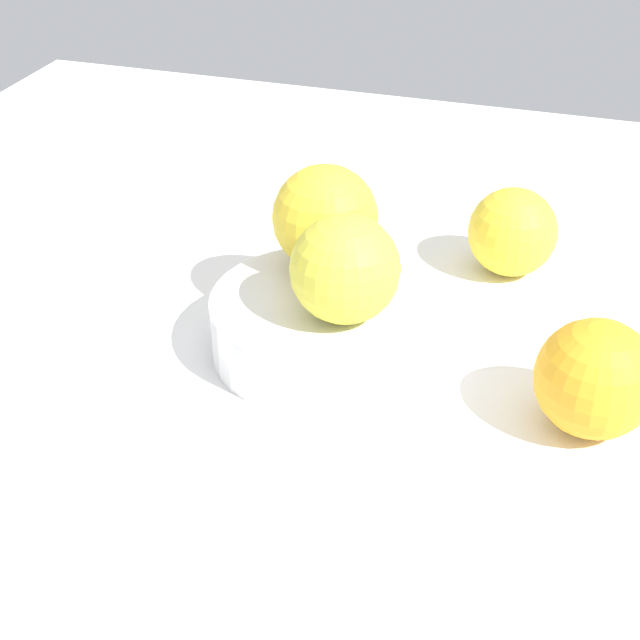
{
  "coord_description": "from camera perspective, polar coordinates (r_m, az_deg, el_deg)",
  "views": [
    {
      "loc": [
        55.44,
        17.51,
        40.77
      ],
      "look_at": [
        0.0,
        0.0,
        2.71
      ],
      "focal_mm": 53.06,
      "sensor_mm": 36.0,
      "label": 1
    }
  ],
  "objects": [
    {
      "name": "orange_in_bowl_1",
      "position": [
        0.71,
        0.31,
        6.2
      ],
      "size": [
        8.01,
        8.01,
        8.01
      ],
      "primitive_type": "sphere",
      "color": "yellow",
      "rests_on": "fruit_bowl"
    },
    {
      "name": "orange_in_bowl_0",
      "position": [
        0.65,
        1.52,
        3.09
      ],
      "size": [
        7.68,
        7.68,
        7.68
      ],
      "primitive_type": "sphere",
      "color": "yellow",
      "rests_on": "fruit_bowl"
    },
    {
      "name": "orange_loose_0",
      "position": [
        0.81,
        11.54,
        5.23
      ],
      "size": [
        7.48,
        7.48,
        7.48
      ],
      "primitive_type": "sphere",
      "color": "yellow",
      "rests_on": "ground_plane"
    },
    {
      "name": "fruit_bowl",
      "position": [
        0.7,
        0.0,
        -0.39
      ],
      "size": [
        16.16,
        16.16,
        4.52
      ],
      "color": "white",
      "rests_on": "ground_plane"
    },
    {
      "name": "ceramic_cup",
      "position": [
        0.6,
        -18.3,
        -8.24
      ],
      "size": [
        7.06,
        7.06,
        5.64
      ],
      "primitive_type": "cylinder",
      "color": "white",
      "rests_on": "ground_plane"
    },
    {
      "name": "orange_loose_1",
      "position": [
        0.64,
        16.28,
        -3.42
      ],
      "size": [
        8.01,
        8.01,
        8.01
      ],
      "primitive_type": "sphere",
      "color": "#F9A823",
      "rests_on": "ground_plane"
    },
    {
      "name": "ground_plane",
      "position": [
        0.72,
        0.0,
        -2.49
      ],
      "size": [
        110.0,
        110.0,
        2.0
      ],
      "primitive_type": "cube",
      "color": "white"
    }
  ]
}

